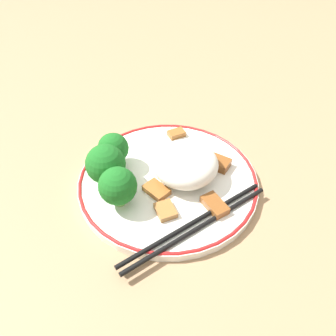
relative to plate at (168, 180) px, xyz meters
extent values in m
plane|color=#9E7A56|center=(0.00, 0.00, -0.01)|extent=(3.00, 3.00, 0.00)
cylinder|color=white|center=(0.00, 0.00, 0.00)|extent=(0.27, 0.27, 0.01)
torus|color=red|center=(0.00, 0.00, 0.00)|extent=(0.27, 0.27, 0.01)
ellipsoid|color=white|center=(0.03, 0.00, 0.03)|extent=(0.10, 0.09, 0.05)
cylinder|color=#72AD4C|center=(-0.08, 0.04, 0.01)|extent=(0.02, 0.02, 0.02)
sphere|color=#19601E|center=(-0.08, 0.04, 0.04)|extent=(0.05, 0.05, 0.05)
cylinder|color=#72AD4C|center=(-0.09, 0.00, 0.01)|extent=(0.02, 0.02, 0.01)
sphere|color=#19601E|center=(-0.09, 0.00, 0.04)|extent=(0.06, 0.06, 0.06)
cylinder|color=#72AD4C|center=(-0.07, -0.04, 0.01)|extent=(0.01, 0.01, 0.01)
sphere|color=#19601E|center=(-0.07, -0.04, 0.04)|extent=(0.05, 0.05, 0.05)
cube|color=#995B28|center=(0.02, 0.10, 0.01)|extent=(0.03, 0.03, 0.01)
cube|color=#9E6633|center=(-0.01, -0.07, 0.01)|extent=(0.03, 0.04, 0.01)
cube|color=brown|center=(0.08, 0.02, 0.01)|extent=(0.04, 0.04, 0.01)
cube|color=#995B28|center=(-0.02, -0.03, 0.01)|extent=(0.04, 0.04, 0.01)
cube|color=brown|center=(0.06, -0.06, 0.01)|extent=(0.04, 0.05, 0.01)
cylinder|color=black|center=(0.03, -0.10, 0.01)|extent=(0.20, 0.12, 0.01)
cylinder|color=black|center=(0.03, -0.09, 0.01)|extent=(0.20, 0.12, 0.01)
camera|label=1|loc=(-0.03, -0.34, 0.35)|focal=35.00mm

